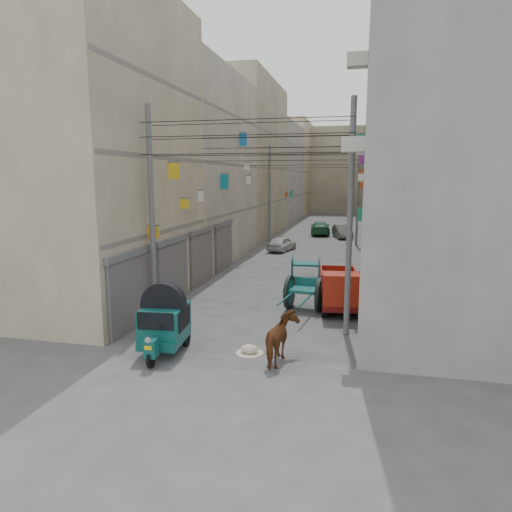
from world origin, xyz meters
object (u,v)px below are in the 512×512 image
(auto_rickshaw, at_px, (164,321))
(horse, at_px, (282,340))
(tonga_cart, at_px, (304,293))
(feed_sack, at_px, (250,349))
(distant_car_white, at_px, (282,244))
(mini_truck, at_px, (339,292))
(distant_car_grey, at_px, (342,231))
(second_cart, at_px, (306,265))
(distant_car_green, at_px, (320,228))

(auto_rickshaw, xyz_separation_m, horse, (3.71, -0.04, -0.28))
(tonga_cart, height_order, feed_sack, tonga_cart)
(feed_sack, xyz_separation_m, distant_car_white, (-2.50, 20.15, 0.42))
(auto_rickshaw, bearing_deg, mini_truck, 41.32)
(distant_car_white, height_order, distant_car_grey, distant_car_grey)
(mini_truck, distance_m, second_cart, 6.51)
(distant_car_white, bearing_deg, distant_car_grey, -101.50)
(auto_rickshaw, relative_size, distant_car_green, 0.57)
(distant_car_grey, bearing_deg, horse, -105.07)
(auto_rickshaw, height_order, mini_truck, mini_truck)
(auto_rickshaw, relative_size, distant_car_grey, 0.68)
(horse, bearing_deg, distant_car_white, -77.45)
(auto_rickshaw, xyz_separation_m, distant_car_green, (1.98, 31.23, -0.37))
(auto_rickshaw, relative_size, tonga_cart, 0.77)
(distant_car_grey, relative_size, distant_car_green, 0.84)
(tonga_cart, xyz_separation_m, mini_truck, (1.42, -0.14, 0.13))
(auto_rickshaw, bearing_deg, distant_car_grey, 76.15)
(auto_rickshaw, relative_size, second_cart, 1.48)
(mini_truck, xyz_separation_m, second_cart, (-2.10, 6.16, -0.13))
(tonga_cart, bearing_deg, feed_sack, -94.42)
(mini_truck, xyz_separation_m, horse, (-1.38, -5.51, -0.13))
(auto_rickshaw, relative_size, feed_sack, 4.57)
(auto_rickshaw, height_order, second_cart, auto_rickshaw)
(auto_rickshaw, xyz_separation_m, mini_truck, (5.10, 5.47, -0.15))
(mini_truck, height_order, second_cart, mini_truck)
(auto_rickshaw, height_order, feed_sack, auto_rickshaw)
(horse, height_order, distant_car_green, horse)
(distant_car_green, bearing_deg, auto_rickshaw, 79.39)
(feed_sack, distance_m, distant_car_green, 30.74)
(tonga_cart, bearing_deg, mini_truck, 1.55)
(horse, relative_size, distant_car_grey, 0.47)
(horse, distance_m, distant_car_grey, 29.28)
(auto_rickshaw, relative_size, horse, 1.44)
(distant_car_white, bearing_deg, tonga_cart, 117.19)
(second_cart, distance_m, distant_car_green, 19.62)
(feed_sack, bearing_deg, mini_truck, 63.50)
(distant_car_white, xyz_separation_m, distant_car_grey, (4.07, 8.59, 0.05))
(feed_sack, distance_m, distant_car_white, 20.31)
(second_cart, bearing_deg, feed_sack, -98.00)
(second_cart, height_order, distant_car_grey, second_cart)
(feed_sack, bearing_deg, distant_car_green, 91.18)
(horse, bearing_deg, feed_sack, -23.11)
(second_cart, xyz_separation_m, distant_car_green, (-1.01, 19.59, -0.09))
(horse, distance_m, distant_car_white, 20.99)
(distant_car_white, relative_size, distant_car_green, 0.74)
(distant_car_grey, bearing_deg, tonga_cart, -105.38)
(tonga_cart, bearing_deg, auto_rickshaw, -115.95)
(auto_rickshaw, height_order, tonga_cart, auto_rickshaw)
(distant_car_green, bearing_deg, horse, 86.20)
(auto_rickshaw, xyz_separation_m, distant_car_grey, (4.19, 29.24, -0.40))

